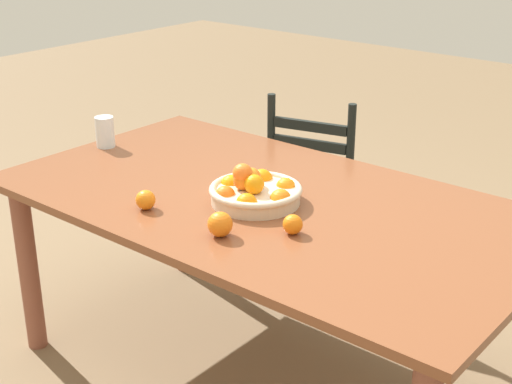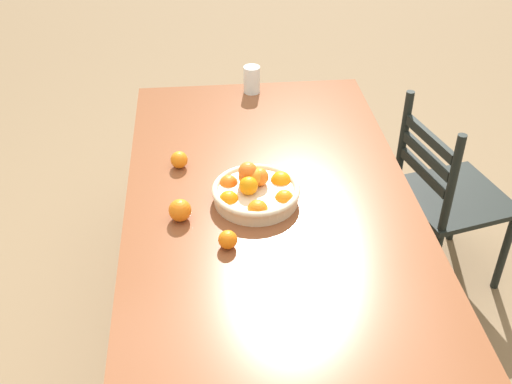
% 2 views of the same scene
% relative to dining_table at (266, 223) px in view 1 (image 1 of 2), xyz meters
% --- Properties ---
extents(ground_plane, '(12.00, 12.00, 0.00)m').
position_rel_dining_table_xyz_m(ground_plane, '(0.00, 0.00, -0.65)').
color(ground_plane, '#7E6649').
extents(dining_table, '(1.90, 1.06, 0.75)m').
position_rel_dining_table_xyz_m(dining_table, '(0.00, 0.00, 0.00)').
color(dining_table, brown).
rests_on(dining_table, ground).
extents(chair_near_window, '(0.52, 0.52, 0.90)m').
position_rel_dining_table_xyz_m(chair_near_window, '(-0.34, 0.83, -0.20)').
color(chair_near_window, black).
rests_on(chair_near_window, ground).
extents(fruit_bowl, '(0.32, 0.32, 0.14)m').
position_rel_dining_table_xyz_m(fruit_bowl, '(-0.00, -0.06, 0.14)').
color(fruit_bowl, beige).
rests_on(fruit_bowl, dining_table).
extents(orange_loose_0, '(0.06, 0.06, 0.06)m').
position_rel_dining_table_xyz_m(orange_loose_0, '(0.25, -0.17, 0.13)').
color(orange_loose_0, orange).
rests_on(orange_loose_0, dining_table).
extents(orange_loose_1, '(0.07, 0.07, 0.07)m').
position_rel_dining_table_xyz_m(orange_loose_1, '(-0.25, -0.33, 0.13)').
color(orange_loose_1, orange).
rests_on(orange_loose_1, dining_table).
extents(orange_loose_2, '(0.08, 0.08, 0.08)m').
position_rel_dining_table_xyz_m(orange_loose_2, '(0.08, -0.33, 0.14)').
color(orange_loose_2, orange).
rests_on(orange_loose_2, dining_table).
extents(drinking_glass, '(0.08, 0.08, 0.13)m').
position_rel_dining_table_xyz_m(drinking_glass, '(-0.86, 0.01, 0.16)').
color(drinking_glass, silver).
rests_on(drinking_glass, dining_table).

